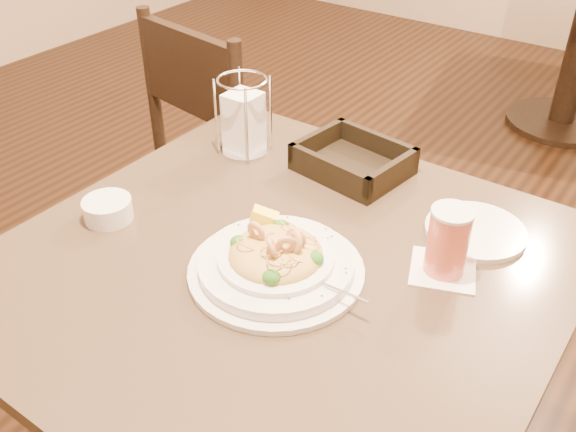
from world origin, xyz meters
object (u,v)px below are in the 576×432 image
Objects in this scene: main_table at (282,359)px; bread_basket at (353,162)px; butter_ramekin at (108,209)px; napkin_caddy at (244,121)px; pasta_bowl at (276,261)px; drink_glass at (448,242)px; dining_chair_near at (233,157)px; side_plate at (475,231)px.

bread_basket reaches higher than main_table.
butter_ramekin is at bearing -124.23° from bread_basket.
napkin_caddy is at bearing 137.65° from main_table.
pasta_bowl is 0.28m from drink_glass.
bread_basket is (0.54, -0.25, 0.28)m from dining_chair_near.
pasta_bowl is 1.91× the size of napkin_caddy.
bread_basket is 1.28× the size of side_plate.
bread_basket is (-0.05, 0.33, 0.26)m from main_table.
napkin_caddy is 1.88× the size of butter_ramekin.
main_table is at bearing -150.14° from drink_glass.
dining_chair_near is 0.99m from drink_glass.
drink_glass is 1.52× the size of butter_ramekin.
pasta_bowl is 1.80× the size of side_plate.
drink_glass is at bearing -91.61° from side_plate.
dining_chair_near reaches higher than napkin_caddy.
drink_glass reaches higher than bread_basket.
napkin_caddy is at bearing 135.68° from pasta_bowl.
main_table is 2.79× the size of pasta_bowl.
main_table is 0.82m from dining_chair_near.
napkin_caddy reaches higher than main_table.
drink_glass reaches higher than main_table.
napkin_caddy is at bearing 166.08° from drink_glass.
dining_chair_near is at bearing 155.36° from bread_basket.
bread_basket is at bearing 14.51° from napkin_caddy.
main_table is 3.93× the size of bread_basket.
pasta_bowl is at bearing -44.32° from napkin_caddy.
dining_chair_near is 2.88× the size of pasta_bowl.
main_table is 0.50m from napkin_caddy.
bread_basket is at bearing 100.70° from pasta_bowl.
butter_ramekin reaches higher than main_table.
main_table is 0.27m from pasta_bowl.
pasta_bowl is at bearing -127.16° from side_plate.
napkin_caddy reaches higher than pasta_bowl.
side_plate is at bearing 31.40° from butter_ramekin.
drink_glass is 0.35m from bread_basket.
butter_ramekin is at bearing -148.60° from side_plate.
bread_basket reaches higher than butter_ramekin.
side_plate is at bearing -0.03° from napkin_caddy.
dining_chair_near is at bearing 134.58° from napkin_caddy.
dining_chair_near is at bearing 135.12° from pasta_bowl.
main_table is at bearing -80.56° from bread_basket.
bread_basket is 0.25m from napkin_caddy.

